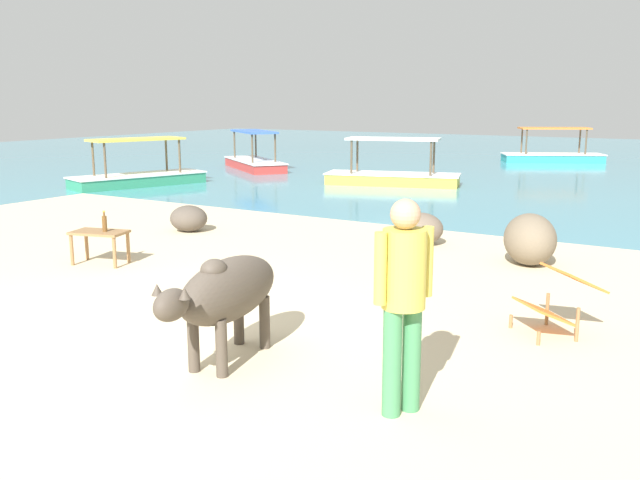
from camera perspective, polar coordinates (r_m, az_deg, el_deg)
sand_beach at (r=7.04m, az=-15.41°, el=-8.16°), size 18.00×14.00×0.04m
water_surface at (r=27.04m, az=20.83°, el=5.87°), size 60.00×36.00×0.03m
cow at (r=6.13m, az=-7.74°, el=-4.24°), size 0.68×1.75×0.98m
low_bench_table at (r=10.23m, az=-17.79°, el=0.26°), size 0.85×0.63×0.48m
bottle at (r=10.15m, az=-17.40°, el=1.34°), size 0.07×0.07×0.30m
deck_chair_far at (r=7.26m, az=19.15°, el=-4.43°), size 0.92×0.92×0.68m
person_standing at (r=5.04m, az=6.93°, el=-4.18°), size 0.32×0.46×1.62m
shore_rock_large at (r=12.41m, az=-10.81°, el=1.76°), size 0.78×0.73×0.46m
shore_rock_medium at (r=10.16m, az=16.98°, el=0.06°), size 1.07×1.17×0.73m
shore_rock_small at (r=11.19m, az=8.30°, el=0.93°), size 0.88×0.80×0.52m
boat_yellow at (r=19.21m, az=6.02°, el=5.39°), size 3.85×2.13×1.29m
boat_green at (r=19.55m, az=-14.81°, el=5.18°), size 2.25×3.85×1.29m
boat_teal at (r=27.45m, az=18.69°, el=6.70°), size 3.79×2.72×1.29m
boat_red at (r=23.48m, az=-5.45°, el=6.52°), size 3.64×3.12×1.29m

